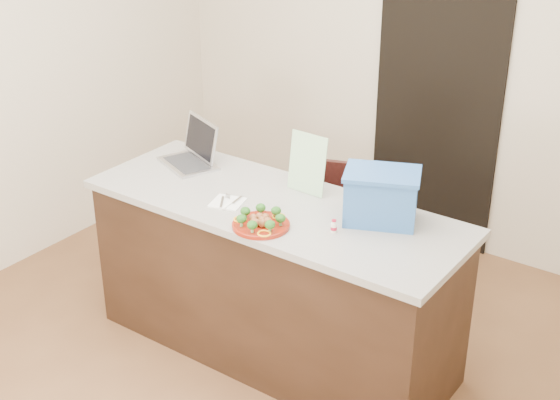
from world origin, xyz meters
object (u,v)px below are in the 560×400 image
Objects in this scene: island at (274,279)px; chair at (332,221)px; napkin at (227,202)px; plate at (261,225)px; yogurt_bottle at (334,227)px; blue_box at (381,196)px; laptop at (194,151)px.

island reaches higher than chair.
island is 0.52m from napkin.
chair is (-0.19, 0.98, -0.45)m from plate.
yogurt_bottle reaches higher than napkin.
napkin is 2.44× the size of yogurt_bottle.
napkin is 0.19× the size of chair.
yogurt_bottle is at bearing 4.58° from napkin.
plate is 1.09m from chair.
napkin is at bearing 177.69° from blue_box.
blue_box is 1.03m from chair.
yogurt_bottle is at bearing -78.51° from chair.
yogurt_bottle reaches higher than island.
yogurt_bottle is at bearing 26.72° from plate.
laptop is at bearing -158.60° from chair.
chair is (0.61, 0.55, -0.50)m from laptop.
plate is at bearing -153.28° from yogurt_bottle.
island is 5.01× the size of laptop.
chair is (0.11, 0.87, -0.44)m from napkin.
blue_box is at bearing 21.13° from napkin.
laptop reaches higher than plate.
laptop is 0.93× the size of blue_box.
laptop is (-0.80, 0.43, 0.06)m from plate.
napkin is at bearing -175.42° from yogurt_bottle.
blue_box is 0.52× the size of chair.
yogurt_bottle is at bearing -11.51° from island.
plate is (0.10, -0.25, 0.47)m from island.
laptop is 0.96m from chair.
laptop is (-1.12, 0.27, 0.04)m from yogurt_bottle.
island is at bearing -103.38° from chair.
yogurt_bottle is 1.15m from laptop.
napkin is (-0.30, 0.11, -0.01)m from plate.
chair is (-0.09, 0.73, 0.02)m from island.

